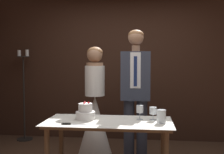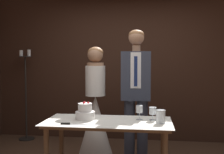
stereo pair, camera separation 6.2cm
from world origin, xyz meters
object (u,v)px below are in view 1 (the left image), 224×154
(hurricane_candle, at_px, (161,117))
(groom, at_px, (136,89))
(cake_knife, at_px, (73,124))
(wine_glass_middle, at_px, (153,111))
(tiered_cake, at_px, (85,113))
(cake_table, at_px, (108,129))
(candle_stand, at_px, (24,99))
(wine_glass_near, at_px, (140,109))
(bride, at_px, (95,119))

(hurricane_candle, distance_m, groom, 0.86)
(cake_knife, xyz_separation_m, wine_glass_middle, (0.86, 0.34, 0.10))
(tiered_cake, bearing_deg, cake_table, -10.10)
(cake_knife, xyz_separation_m, hurricane_candle, (0.95, 0.20, 0.06))
(tiered_cake, xyz_separation_m, cake_knife, (-0.08, -0.28, -0.07))
(hurricane_candle, bearing_deg, wine_glass_middle, 120.10)
(cake_table, xyz_separation_m, candle_stand, (-1.75, 1.66, 0.08))
(cake_table, height_order, cake_knife, cake_knife)
(candle_stand, bearing_deg, hurricane_candle, -35.81)
(hurricane_candle, bearing_deg, candle_stand, 144.19)
(cake_table, bearing_deg, groom, 68.73)
(cake_knife, relative_size, wine_glass_near, 2.47)
(hurricane_candle, distance_m, candle_stand, 2.90)
(wine_glass_near, xyz_separation_m, candle_stand, (-2.11, 1.55, -0.13))
(tiered_cake, bearing_deg, hurricane_candle, -5.34)
(tiered_cake, relative_size, candle_stand, 0.14)
(candle_stand, bearing_deg, wine_glass_near, -36.28)
(wine_glass_near, xyz_separation_m, hurricane_candle, (0.24, -0.15, -0.05))
(wine_glass_near, height_order, candle_stand, candle_stand)
(bride, bearing_deg, wine_glass_near, -44.10)
(cake_table, height_order, candle_stand, candle_stand)
(wine_glass_middle, relative_size, hurricane_candle, 1.03)
(cake_knife, bearing_deg, groom, 52.98)
(cake_table, xyz_separation_m, wine_glass_middle, (0.51, 0.12, 0.20))
(groom, xyz_separation_m, candle_stand, (-2.04, 0.92, -0.30))
(groom, height_order, candle_stand, groom)
(wine_glass_middle, height_order, groom, groom)
(cake_table, xyz_separation_m, hurricane_candle, (0.60, -0.03, 0.16))
(tiered_cake, height_order, groom, groom)
(hurricane_candle, bearing_deg, cake_table, 176.89)
(tiered_cake, relative_size, groom, 0.12)
(groom, relative_size, candle_stand, 1.14)
(tiered_cake, relative_size, bride, 0.14)
(cake_knife, xyz_separation_m, groom, (0.64, 0.97, 0.29))
(hurricane_candle, xyz_separation_m, groom, (-0.31, 0.77, 0.23))
(tiered_cake, distance_m, cake_knife, 0.30)
(tiered_cake, xyz_separation_m, wine_glass_middle, (0.79, 0.07, 0.02))
(cake_table, distance_m, hurricane_candle, 0.62)
(wine_glass_middle, bearing_deg, wine_glass_near, -179.36)
(cake_knife, relative_size, bride, 0.26)
(tiered_cake, relative_size, cake_knife, 0.55)
(cake_table, distance_m, cake_knife, 0.43)
(candle_stand, bearing_deg, groom, -24.39)
(hurricane_candle, relative_size, groom, 0.08)
(wine_glass_middle, height_order, candle_stand, candle_stand)
(cake_table, relative_size, cake_knife, 3.48)
(bride, bearing_deg, hurricane_candle, -41.07)
(tiered_cake, distance_m, wine_glass_middle, 0.79)
(tiered_cake, xyz_separation_m, groom, (0.56, 0.69, 0.22))
(cake_table, relative_size, bride, 0.89)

